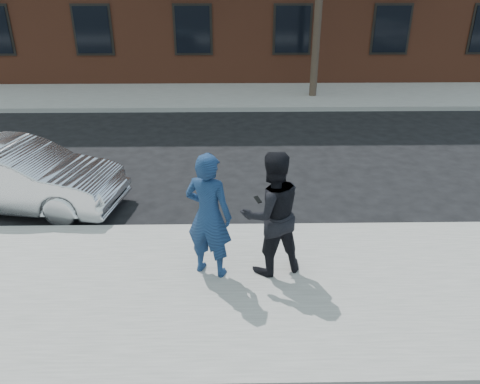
{
  "coord_description": "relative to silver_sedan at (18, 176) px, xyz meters",
  "views": [
    {
      "loc": [
        1.57,
        -5.77,
        4.34
      ],
      "look_at": [
        1.68,
        0.4,
        1.37
      ],
      "focal_mm": 35.0,
      "sensor_mm": 36.0,
      "label": 1
    }
  ],
  "objects": [
    {
      "name": "far_sidewalk",
      "position": [
        2.62,
        8.62,
        -0.59
      ],
      "size": [
        50.0,
        3.5,
        0.15
      ],
      "primitive_type": "cube",
      "color": "gray",
      "rests_on": "ground"
    },
    {
      "name": "far_curb",
      "position": [
        2.62,
        6.82,
        -0.59
      ],
      "size": [
        50.0,
        0.1,
        0.15
      ],
      "primitive_type": "cube",
      "color": "#999691",
      "rests_on": "ground"
    },
    {
      "name": "near_curb",
      "position": [
        2.62,
        -1.08,
        -0.59
      ],
      "size": [
        50.0,
        0.1,
        0.15
      ],
      "primitive_type": "cube",
      "color": "#999691",
      "rests_on": "ground"
    },
    {
      "name": "ground",
      "position": [
        2.62,
        -2.63,
        -0.67
      ],
      "size": [
        100.0,
        100.0,
        0.0
      ],
      "primitive_type": "plane",
      "color": "black",
      "rests_on": "ground"
    },
    {
      "name": "near_sidewalk",
      "position": [
        2.62,
        -2.88,
        -0.59
      ],
      "size": [
        50.0,
        3.5,
        0.15
      ],
      "primitive_type": "cube",
      "color": "gray",
      "rests_on": "ground"
    },
    {
      "name": "man_peacoat",
      "position": [
        4.75,
        -2.44,
        0.45
      ],
      "size": [
        1.11,
        0.98,
        1.93
      ],
      "rotation": [
        0.0,
        0.0,
        3.45
      ],
      "color": "black",
      "rests_on": "near_sidewalk"
    },
    {
      "name": "silver_sedan",
      "position": [
        0.0,
        0.0,
        0.0
      ],
      "size": [
        4.23,
        2.08,
        1.33
      ],
      "primitive_type": "imported",
      "rotation": [
        0.0,
        0.0,
        1.4
      ],
      "color": "silver",
      "rests_on": "ground"
    },
    {
      "name": "man_hoodie",
      "position": [
        3.84,
        -2.48,
        0.45
      ],
      "size": [
        0.83,
        0.69,
        1.93
      ],
      "rotation": [
        0.0,
        0.0,
        2.76
      ],
      "color": "navy",
      "rests_on": "near_sidewalk"
    }
  ]
}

